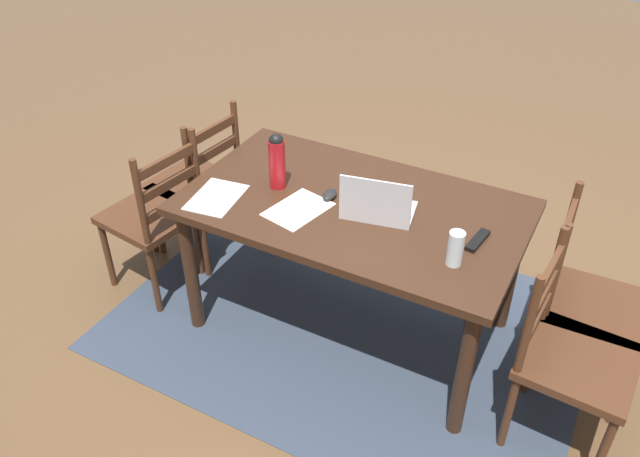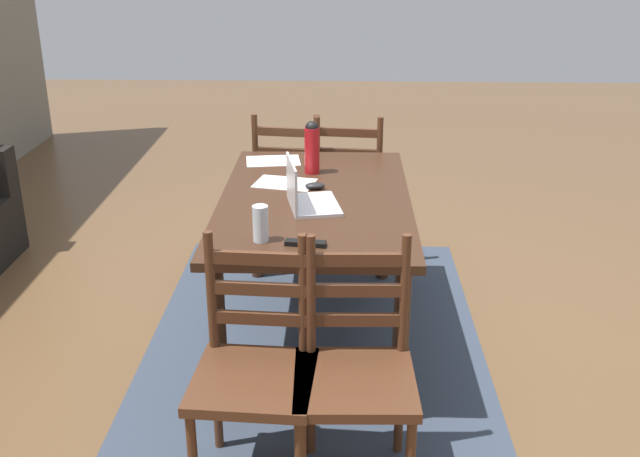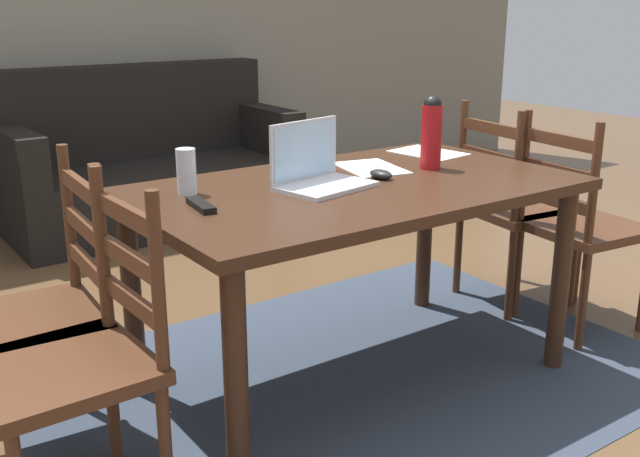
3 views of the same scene
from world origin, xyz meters
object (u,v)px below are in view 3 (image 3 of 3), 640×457
dining_table (355,209)px  couch (150,169)px  chair_right_far (512,208)px  computer_mouse (381,174)px  chair_left_far (40,316)px  tv_remote (201,205)px  drinking_glass (186,172)px  water_bottle (432,131)px  chair_left_near (78,361)px  chair_right_near (579,227)px  laptop (316,170)px

dining_table → couch: (0.22, 2.43, -0.32)m
chair_right_far → computer_mouse: chair_right_far is taller
chair_left_far → tv_remote: size_ratio=5.59×
chair_right_far → drinking_glass: bearing=179.4°
dining_table → computer_mouse: size_ratio=15.81×
water_bottle → drinking_glass: (-0.94, 0.18, -0.07)m
chair_left_near → water_bottle: bearing=8.3°
chair_right_far → couch: 2.40m
chair_left_far → chair_right_near: (2.16, -0.36, 0.00)m
chair_right_far → tv_remote: (-1.68, -0.17, 0.31)m
chair_left_far → chair_right_near: size_ratio=1.00×
chair_right_far → chair_left_near: 2.19m
chair_right_far → chair_right_near: (-0.00, -0.37, 0.00)m
chair_right_near → computer_mouse: chair_right_near is taller
laptop → water_bottle: water_bottle is taller
tv_remote → couch: bearing=-101.4°
chair_left_near → tv_remote: 0.61m
tv_remote → water_bottle: bearing=-171.8°
chair_right_near → water_bottle: bearing=163.0°
chair_left_far → chair_left_near: (0.00, -0.36, 0.00)m
water_bottle → dining_table: bearing=-175.4°
chair_left_near → laptop: 1.03m
chair_left_near → chair_right_near: same height
chair_right_near → tv_remote: (-1.68, 0.20, 0.31)m
tv_remote → laptop: bearing=-169.3°
chair_right_far → chair_right_near: 0.37m
chair_right_near → chair_left_far: bearing=170.5°
computer_mouse → dining_table: bearing=177.4°
dining_table → computer_mouse: 0.17m
chair_right_near → water_bottle: water_bottle is taller
couch → tv_remote: size_ratio=10.59×
laptop → tv_remote: 0.46m
dining_table → chair_left_far: size_ratio=1.66×
water_bottle → chair_left_near: bearing=-171.7°
laptop → tv_remote: size_ratio=2.10×
chair_left_far → drinking_glass: 0.65m
chair_right_far → chair_left_near: size_ratio=1.00×
chair_right_near → drinking_glass: chair_right_near is taller
couch → water_bottle: size_ratio=6.40×
chair_left_near → computer_mouse: 1.26m
laptop → tv_remote: laptop is taller
tv_remote → chair_left_far: bearing=-11.4°
laptop → drinking_glass: bearing=158.7°
chair_left_far → couch: couch is taller
couch → chair_right_near: bearing=-71.9°
water_bottle → drinking_glass: 0.96m
chair_left_far → laptop: (0.94, -0.14, 0.36)m
chair_right_far → laptop: (-1.22, -0.15, 0.36)m
chair_left_near → tv_remote: bearing=22.7°
dining_table → water_bottle: (0.39, 0.03, 0.24)m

